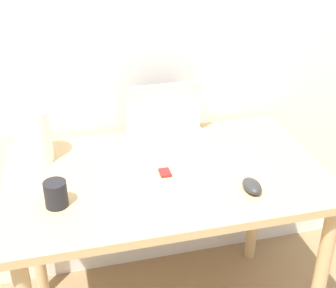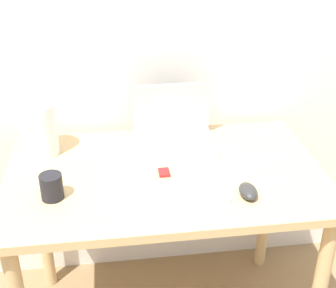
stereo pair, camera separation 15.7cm
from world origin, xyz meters
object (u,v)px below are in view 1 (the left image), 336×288
at_px(keyboard, 166,196).
at_px(mug, 56,194).
at_px(vase, 31,126).
at_px(laptop, 168,130).
at_px(mp3_player, 165,173).
at_px(mouse, 252,186).

xyz_separation_m(keyboard, mug, (-0.33, 0.05, 0.03)).
distance_m(vase, mug, 0.32).
relative_size(laptop, mug, 3.55).
bearing_deg(vase, mug, -78.11).
relative_size(mp3_player, mug, 0.62).
xyz_separation_m(mp3_player, mug, (-0.36, -0.10, 0.04)).
distance_m(keyboard, mug, 0.34).
height_order(laptop, vase, vase).
height_order(vase, mp3_player, vase).
distance_m(laptop, mouse, 0.43).
bearing_deg(mp3_player, keyboard, -102.46).
distance_m(mp3_player, mug, 0.38).
relative_size(keyboard, vase, 1.56).
relative_size(laptop, keyboard, 0.69).
xyz_separation_m(mouse, mp3_player, (-0.25, 0.17, -0.01)).
bearing_deg(mouse, keyboard, 175.03).
bearing_deg(vase, mp3_player, -25.40).
xyz_separation_m(laptop, mug, (-0.43, -0.32, -0.01)).
xyz_separation_m(keyboard, mouse, (0.28, -0.02, 0.01)).
xyz_separation_m(laptop, keyboard, (-0.10, -0.36, -0.04)).
height_order(keyboard, mouse, mouse).
bearing_deg(mug, keyboard, -8.01).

